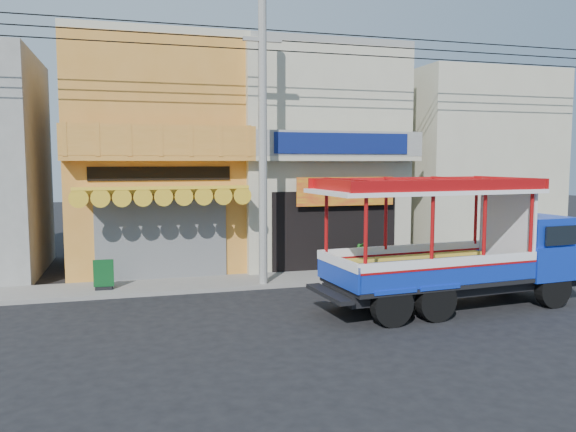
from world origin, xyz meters
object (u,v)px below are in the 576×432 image
object	(u,v)px
green_sign	(104,277)
potted_plant_b	(361,261)
potted_plant_a	(340,261)
potted_plant_c	(360,255)
utility_pole	(267,126)
songthaew_truck	(470,245)

from	to	relation	value
green_sign	potted_plant_b	distance (m)	8.31
green_sign	potted_plant_a	xyz separation A→B (m)	(7.58, 0.08, 0.10)
green_sign	potted_plant_c	distance (m)	8.72
potted_plant_c	utility_pole	bearing A→B (deg)	-30.99
songthaew_truck	potted_plant_a	world-z (taller)	songthaew_truck
potted_plant_b	songthaew_truck	bearing A→B (deg)	165.94
potted_plant_c	potted_plant_a	bearing A→B (deg)	-13.99
utility_pole	potted_plant_c	world-z (taller)	utility_pole
potted_plant_b	potted_plant_a	bearing A→B (deg)	54.13
potted_plant_a	green_sign	bearing A→B (deg)	151.48
songthaew_truck	potted_plant_b	size ratio (longest dim) A/B	8.15
green_sign	potted_plant_b	world-z (taller)	potted_plant_b
songthaew_truck	potted_plant_b	world-z (taller)	songthaew_truck
songthaew_truck	potted_plant_c	bearing A→B (deg)	101.32
green_sign	potted_plant_a	size ratio (longest dim) A/B	0.95
potted_plant_a	potted_plant_c	bearing A→B (deg)	8.46
utility_pole	green_sign	xyz separation A→B (m)	(-4.94, 0.48, -4.53)
potted_plant_b	potted_plant_c	bearing A→B (deg)	-54.23
songthaew_truck	potted_plant_c	distance (m)	5.32
potted_plant_b	potted_plant_c	size ratio (longest dim) A/B	0.96
songthaew_truck	green_sign	distance (m)	10.63
utility_pole	potted_plant_b	world-z (taller)	utility_pole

